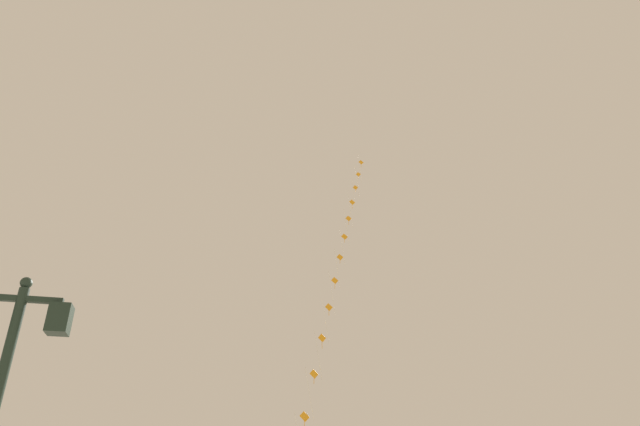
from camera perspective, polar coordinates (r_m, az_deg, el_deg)
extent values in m
sphere|color=#1E2D23|center=(8.74, -27.70, -6.31)|extent=(0.16, 0.16, 0.16)
cube|color=#1E2D23|center=(8.67, -28.03, -7.72)|extent=(1.05, 0.08, 0.08)
cube|color=#1E2D23|center=(8.46, -24.97, -9.77)|extent=(0.28, 0.28, 0.40)
cube|color=beige|center=(8.46, -24.97, -9.77)|extent=(0.19, 0.19, 0.30)
cylinder|color=silver|center=(21.58, -1.08, -17.95)|extent=(0.57, 1.09, 1.71)
cylinder|color=silver|center=(23.04, -0.19, -14.26)|extent=(0.57, 1.09, 1.71)
cylinder|color=silver|center=(24.60, 0.57, -11.02)|extent=(0.57, 1.09, 1.71)
cylinder|color=silver|center=(26.23, 1.22, -8.17)|extent=(0.57, 1.09, 1.71)
cylinder|color=silver|center=(27.92, 1.78, -5.66)|extent=(0.57, 1.09, 1.71)
cylinder|color=silver|center=(29.65, 2.28, -3.44)|extent=(0.57, 1.09, 1.71)
cylinder|color=silver|center=(31.43, 2.72, -1.46)|extent=(0.57, 1.09, 1.71)
cylinder|color=silver|center=(33.25, 3.11, 0.30)|extent=(0.57, 1.09, 1.71)
cylinder|color=silver|center=(35.09, 3.46, 1.87)|extent=(0.57, 1.09, 1.71)
cylinder|color=silver|center=(36.96, 3.77, 3.29)|extent=(0.57, 1.09, 1.71)
cylinder|color=silver|center=(38.85, 4.06, 4.57)|extent=(0.57, 1.09, 1.71)
cube|color=orange|center=(20.88, -1.58, -19.98)|extent=(0.34, 0.16, 0.37)
cylinder|color=orange|center=(20.85, -1.59, -20.68)|extent=(0.03, 0.03, 0.21)
cube|color=orange|center=(22.30, -0.61, -16.04)|extent=(0.31, 0.22, 0.37)
cylinder|color=orange|center=(22.25, -0.62, -16.71)|extent=(0.03, 0.04, 0.23)
cube|color=orange|center=(23.81, 0.20, -12.58)|extent=(0.30, 0.23, 0.37)
cylinder|color=orange|center=(23.74, 0.21, -13.28)|extent=(0.03, 0.04, 0.30)
cube|color=orange|center=(25.41, 0.90, -9.55)|extent=(0.32, 0.20, 0.37)
cylinder|color=orange|center=(25.32, 0.91, -10.13)|extent=(0.04, 0.05, 0.24)
cube|color=orange|center=(27.07, 1.51, -6.87)|extent=(0.32, 0.21, 0.37)
cylinder|color=orange|center=(26.97, 1.52, -7.43)|extent=(0.03, 0.03, 0.26)
cube|color=orange|center=(28.78, 2.04, -4.51)|extent=(0.31, 0.22, 0.37)
cylinder|color=orange|center=(28.68, 2.05, -4.97)|extent=(0.03, 0.03, 0.21)
cube|color=orange|center=(30.54, 2.50, -2.42)|extent=(0.36, 0.12, 0.37)
cylinder|color=orange|center=(30.43, 2.51, -2.85)|extent=(0.02, 0.03, 0.21)
cube|color=orange|center=(32.34, 2.92, -0.56)|extent=(0.33, 0.19, 0.37)
cylinder|color=orange|center=(32.21, 2.93, -1.00)|extent=(0.04, 0.05, 0.25)
cube|color=orange|center=(34.17, 3.29, 1.11)|extent=(0.36, 0.10, 0.37)
cylinder|color=orange|center=(34.03, 3.30, 0.67)|extent=(0.02, 0.02, 0.30)
cube|color=orange|center=(36.02, 3.62, 2.60)|extent=(0.31, 0.22, 0.37)
cylinder|color=orange|center=(35.90, 3.63, 2.24)|extent=(0.04, 0.05, 0.22)
cube|color=orange|center=(37.90, 3.92, 3.95)|extent=(0.29, 0.25, 0.37)
cylinder|color=orange|center=(37.78, 3.93, 3.63)|extent=(0.03, 0.04, 0.19)
cube|color=orange|center=(39.80, 4.19, 5.16)|extent=(0.35, 0.12, 0.37)
cylinder|color=orange|center=(39.65, 4.20, 4.82)|extent=(0.02, 0.03, 0.26)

